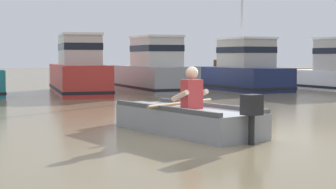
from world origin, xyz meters
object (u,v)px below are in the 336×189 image
object	(u,v)px
rowboat_with_person	(184,118)
moored_boat_red	(79,71)
moored_boat_navy	(242,71)
moored_boat_grey	(153,71)

from	to	relation	value
rowboat_with_person	moored_boat_red	world-z (taller)	moored_boat_red
moored_boat_red	moored_boat_navy	bearing A→B (deg)	2.37
moored_boat_grey	moored_boat_navy	world-z (taller)	moored_boat_navy
moored_boat_navy	moored_boat_grey	bearing A→B (deg)	172.04
moored_boat_red	moored_boat_grey	size ratio (longest dim) A/B	1.03
moored_boat_navy	moored_boat_red	bearing A→B (deg)	-177.63
rowboat_with_person	moored_boat_red	size ratio (longest dim) A/B	0.64
moored_boat_red	moored_boat_grey	distance (m)	3.14
moored_boat_grey	moored_boat_navy	size ratio (longest dim) A/B	1.06
rowboat_with_person	moored_boat_grey	world-z (taller)	moored_boat_grey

